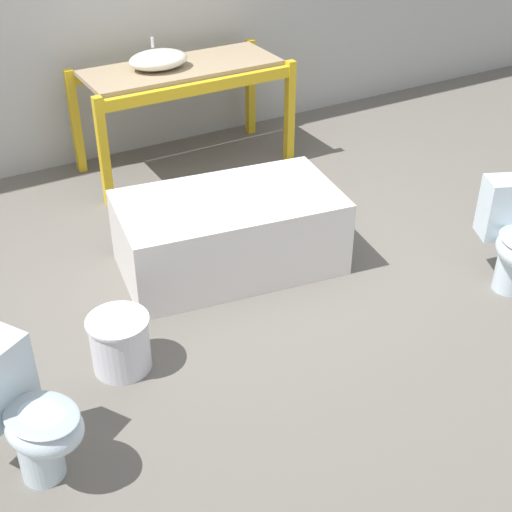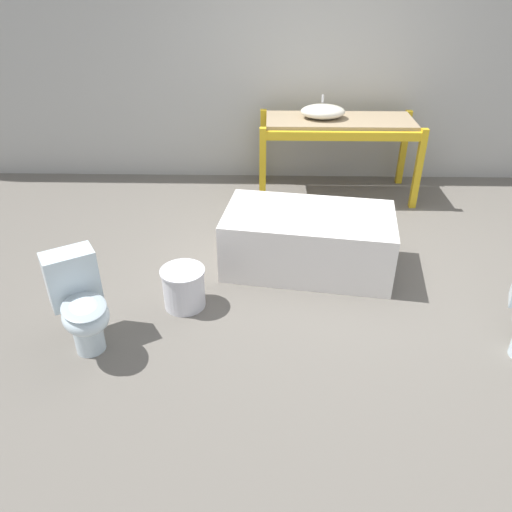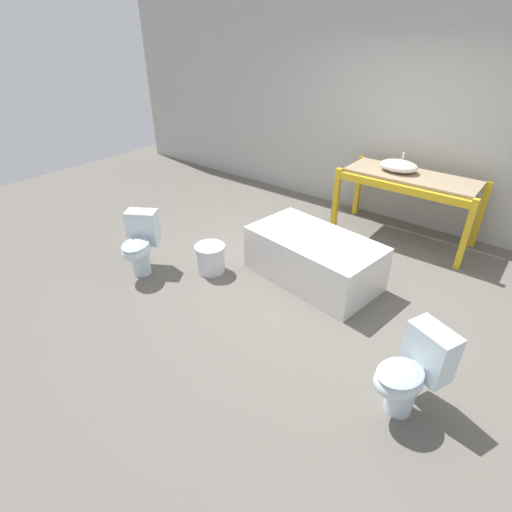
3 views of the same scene
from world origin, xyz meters
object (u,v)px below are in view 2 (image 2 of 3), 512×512
bathtub_main (308,236)px  toilet_far (80,302)px  sink_basin (323,111)px  bucket_white (184,287)px

bathtub_main → toilet_far: bearing=-137.9°
bathtub_main → toilet_far: (-1.64, -1.09, 0.07)m
sink_basin → bucket_white: (-1.24, -2.22, -0.78)m
bathtub_main → bucket_white: bearing=-140.6°
bathtub_main → bucket_white: (-1.01, -0.61, -0.13)m
sink_basin → toilet_far: 3.33m
sink_basin → toilet_far: bearing=-124.7°
toilet_far → sink_basin: bearing=23.6°
bucket_white → bathtub_main: bearing=31.0°
sink_basin → bucket_white: bearing=-119.3°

